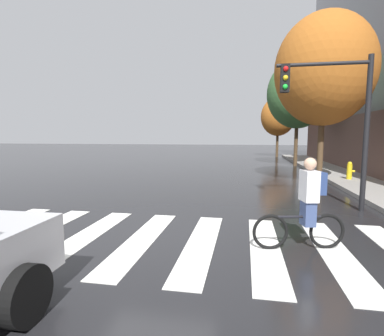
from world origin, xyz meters
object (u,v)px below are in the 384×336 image
fire_hydrant (350,171)px  street_tree_far (278,117)px  street_tree_mid (298,94)px  traffic_light_near (335,107)px  street_tree_near (324,70)px  cyclist (307,204)px

fire_hydrant → street_tree_far: bearing=95.6°
street_tree_mid → fire_hydrant: bearing=-80.6°
traffic_light_near → street_tree_far: bearing=88.1°
traffic_light_near → street_tree_mid: bearing=85.2°
street_tree_near → street_tree_far: (-0.04, 16.39, -0.86)m
cyclist → fire_hydrant: cyclist is taller
cyclist → street_tree_mid: bearing=81.6°
street_tree_far → street_tree_mid: bearing=-87.7°
traffic_light_near → street_tree_far: (0.68, 20.78, 1.01)m
cyclist → traffic_light_near: traffic_light_near is taller
street_tree_near → cyclist: bearing=-104.8°
cyclist → street_tree_far: size_ratio=0.29×
street_tree_near → street_tree_far: bearing=90.2°
street_tree_mid → cyclist: bearing=-98.4°
cyclist → street_tree_far: (1.95, 23.93, 3.03)m
fire_hydrant → street_tree_near: bearing=-149.6°
fire_hydrant → cyclist: bearing=-112.4°
traffic_light_near → street_tree_near: bearing=80.6°
street_tree_near → street_tree_mid: (0.30, 7.90, 0.13)m
street_tree_near → street_tree_far: size_ratio=1.22×
street_tree_mid → traffic_light_near: bearing=-94.8°
fire_hydrant → street_tree_near: street_tree_near is taller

